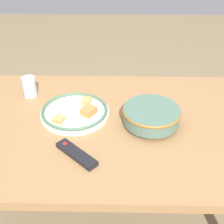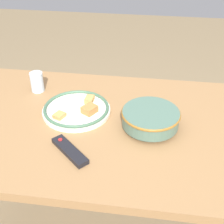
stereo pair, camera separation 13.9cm
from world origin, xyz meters
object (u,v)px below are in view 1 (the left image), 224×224
food_plate (75,112)px  drinking_glass (29,87)px  tv_remote (76,154)px  noodle_bowl (151,115)px

food_plate → drinking_glass: bearing=-34.0°
tv_remote → drinking_glass: size_ratio=1.75×
noodle_bowl → tv_remote: bearing=34.7°
tv_remote → drinking_glass: bearing=75.7°
noodle_bowl → food_plate: noodle_bowl is taller
noodle_bowl → drinking_glass: drinking_glass is taller
food_plate → drinking_glass: size_ratio=3.10×
noodle_bowl → drinking_glass: 0.63m
food_plate → tv_remote: 0.28m
drinking_glass → noodle_bowl: bearing=158.5°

